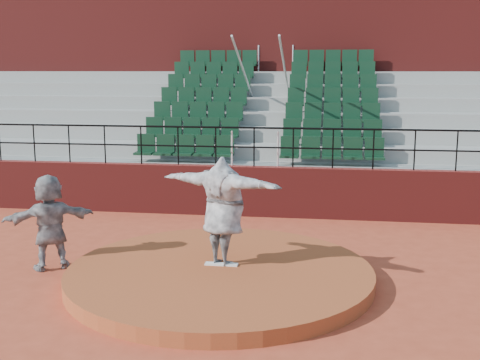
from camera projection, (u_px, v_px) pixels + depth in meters
The scene contains 9 objects.
ground at pixel (220, 281), 10.86m from camera, with size 90.00×90.00×0.00m, color #AF4127.
pitchers_mound at pixel (220, 274), 10.84m from camera, with size 5.50×5.50×0.25m, color #A04723.
pitching_rubber at pixel (221, 264), 10.96m from camera, with size 0.60×0.15×0.03m, color white.
boundary_wall at pixel (254, 191), 15.61m from camera, with size 24.00×0.30×1.30m, color maroon.
wall_railing at pixel (254, 138), 15.36m from camera, with size 24.04×0.05×1.03m.
seating_deck at pixel (268, 144), 19.02m from camera, with size 24.00×5.97×4.63m.
press_box_facade at pixel (279, 75), 22.48m from camera, with size 24.00×3.00×7.10m, color maroon.
pitcher at pixel (223, 211), 10.87m from camera, with size 2.44×0.66×1.99m, color black.
fielder at pixel (50, 222), 11.39m from camera, with size 1.71×0.54×1.84m, color black.
Camera 1 is at (1.85, -10.19, 3.76)m, focal length 45.00 mm.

